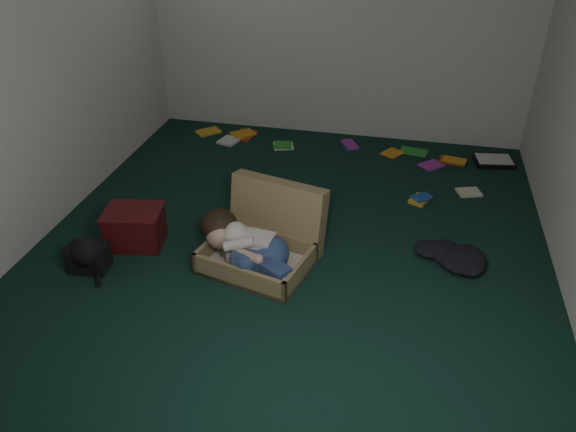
% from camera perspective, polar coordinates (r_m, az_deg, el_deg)
% --- Properties ---
extents(floor, '(4.50, 4.50, 0.00)m').
position_cam_1_polar(floor, '(4.51, 0.42, -2.79)').
color(floor, black).
rests_on(floor, ground).
extents(wall_back, '(4.50, 0.00, 4.50)m').
position_cam_1_polar(wall_back, '(6.06, 5.29, 19.72)').
color(wall_back, silver).
rests_on(wall_back, ground).
extents(wall_front, '(4.50, 0.00, 4.50)m').
position_cam_1_polar(wall_front, '(2.03, -13.25, -7.88)').
color(wall_front, silver).
rests_on(wall_front, ground).
extents(wall_left, '(0.00, 4.50, 4.50)m').
position_cam_1_polar(wall_left, '(4.74, -24.60, 13.61)').
color(wall_left, silver).
rests_on(wall_left, ground).
extents(suitcase, '(0.93, 0.91, 0.57)m').
position_cam_1_polar(suitcase, '(4.26, -2.30, -2.34)').
color(suitcase, '#967F52').
rests_on(suitcase, floor).
extents(person, '(0.79, 0.54, 0.35)m').
position_cam_1_polar(person, '(4.12, -4.25, -2.99)').
color(person, silver).
rests_on(person, suitcase).
extents(maroon_bin, '(0.50, 0.42, 0.31)m').
position_cam_1_polar(maroon_bin, '(4.59, -15.29, -1.10)').
color(maroon_bin, '#460E11').
rests_on(maroon_bin, floor).
extents(backpack, '(0.37, 0.31, 0.21)m').
position_cam_1_polar(backpack, '(4.44, -19.64, -3.95)').
color(backpack, black).
rests_on(backpack, floor).
extents(clothing_pile, '(0.50, 0.41, 0.15)m').
position_cam_1_polar(clothing_pile, '(4.43, 15.78, -3.73)').
color(clothing_pile, black).
rests_on(clothing_pile, floor).
extents(paper_tray, '(0.42, 0.34, 0.05)m').
position_cam_1_polar(paper_tray, '(6.11, 20.18, 5.26)').
color(paper_tray, black).
rests_on(paper_tray, floor).
extents(book_scatter, '(3.04, 1.32, 0.02)m').
position_cam_1_polar(book_scatter, '(5.93, 6.20, 6.18)').
color(book_scatter, gold).
rests_on(book_scatter, floor).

